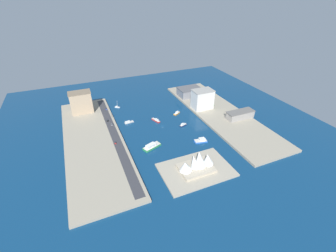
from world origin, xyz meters
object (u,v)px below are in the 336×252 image
object	(u,v)px
hatchback_blue	(106,109)
carpark_squat_concrete	(240,115)
catamaran_blue	(201,140)
pickup_red	(115,143)
opera_landmark	(197,163)
water_taxi_orange	(177,113)
warehouse_low_gray	(189,92)
sailboat_small_white	(117,107)
ferry_green_doubledeck	(152,146)
sedan_silver	(112,124)
suv_black	(107,120)
traffic_light_waterfront	(112,115)
yacht_sleek_gray	(129,122)
tugboat_red	(156,120)
hotel_broad_white	(202,99)
apartment_midrise_tan	(81,102)
patrol_launch_navy	(183,125)

from	to	relation	value
hatchback_blue	carpark_squat_concrete	bearing A→B (deg)	149.22
catamaran_blue	pickup_red	distance (m)	106.71
opera_landmark	water_taxi_orange	bearing A→B (deg)	-105.64
warehouse_low_gray	sailboat_small_white	bearing A→B (deg)	-4.19
pickup_red	ferry_green_doubledeck	bearing A→B (deg)	150.71
catamaran_blue	sedan_silver	bearing A→B (deg)	-39.87
suv_black	traffic_light_waterfront	world-z (taller)	traffic_light_waterfront
warehouse_low_gray	catamaran_blue	bearing A→B (deg)	68.58
yacht_sleek_gray	tugboat_red	size ratio (longest dim) A/B	0.85
pickup_red	yacht_sleek_gray	bearing A→B (deg)	-121.90
yacht_sleek_gray	sailboat_small_white	world-z (taller)	sailboat_small_white
yacht_sleek_gray	hotel_broad_white	bearing A→B (deg)	178.01
suv_black	traffic_light_waterfront	xyz separation A→B (m)	(-7.85, -7.98, 3.43)
sailboat_small_white	apartment_midrise_tan	xyz separation A→B (m)	(52.73, 0.14, 18.18)
patrol_launch_navy	sedan_silver	world-z (taller)	sedan_silver
sedan_silver	opera_landmark	xyz separation A→B (m)	(-64.39, 124.63, 6.58)
catamaran_blue	sedan_silver	xyz separation A→B (m)	(95.78, -80.00, 2.00)
apartment_midrise_tan	traffic_light_waterfront	xyz separation A→B (m)	(-37.17, 35.05, -11.97)
catamaran_blue	warehouse_low_gray	bearing A→B (deg)	-111.42
patrol_launch_navy	apartment_midrise_tan	distance (m)	157.40
traffic_light_waterfront	ferry_green_doubledeck	bearing A→B (deg)	108.68
ferry_green_doubledeck	suv_black	distance (m)	89.96
warehouse_low_gray	water_taxi_orange	bearing A→B (deg)	46.08
water_taxi_orange	apartment_midrise_tan	world-z (taller)	apartment_midrise_tan
yacht_sleek_gray	apartment_midrise_tan	xyz separation A→B (m)	(56.95, -55.65, 17.88)
suv_black	traffic_light_waterfront	distance (m)	11.71
patrol_launch_navy	water_taxi_orange	bearing A→B (deg)	-100.45
patrol_launch_navy	sailboat_small_white	world-z (taller)	sailboat_small_white
water_taxi_orange	hotel_broad_white	xyz separation A→B (m)	(-42.77, 1.98, 16.62)
warehouse_low_gray	hatchback_blue	bearing A→B (deg)	-1.42
warehouse_low_gray	suv_black	xyz separation A→B (m)	(149.65, 33.93, -6.36)
tugboat_red	traffic_light_waterfront	size ratio (longest dim) A/B	2.58
sailboat_small_white	water_taxi_orange	bearing A→B (deg)	143.88
catamaran_blue	apartment_midrise_tan	bearing A→B (deg)	-46.72
patrol_launch_navy	ferry_green_doubledeck	bearing A→B (deg)	28.28
tugboat_red	hatchback_blue	size ratio (longest dim) A/B	3.45
traffic_light_waterfront	yacht_sleek_gray	bearing A→B (deg)	133.84
hotel_broad_white	hatchback_blue	xyz separation A→B (m)	(140.62, -54.24, -14.09)
hotel_broad_white	catamaran_blue	bearing A→B (deg)	59.17
tugboat_red	catamaran_blue	bearing A→B (deg)	115.55
carpark_squat_concrete	opera_landmark	world-z (taller)	opera_landmark
patrol_launch_navy	sailboat_small_white	bearing A→B (deg)	-52.05
tugboat_red	hatchback_blue	world-z (taller)	hatchback_blue
hotel_broad_white	pickup_red	xyz separation A→B (m)	(146.96, 42.60, -14.09)
apartment_midrise_tan	tugboat_red	bearing A→B (deg)	145.32
sailboat_small_white	sedan_silver	xyz separation A→B (m)	(19.66, 56.98, 2.72)
carpark_squat_concrete	opera_landmark	bearing A→B (deg)	32.57
sailboat_small_white	sedan_silver	size ratio (longest dim) A/B	2.71
water_taxi_orange	hatchback_blue	bearing A→B (deg)	-28.10
patrol_launch_navy	apartment_midrise_tan	xyz separation A→B (m)	(125.56, -93.24, 17.78)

